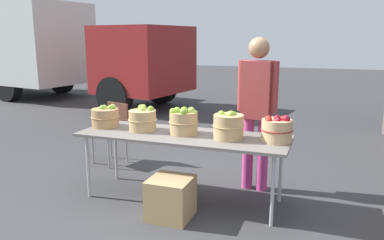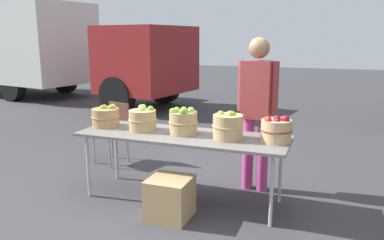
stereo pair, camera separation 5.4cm
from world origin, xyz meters
name	(u,v)px [view 1 (the left image)]	position (x,y,z in m)	size (l,w,h in m)	color
ground_plane	(183,199)	(0.00, 0.00, 0.00)	(40.00, 40.00, 0.00)	#38383A
market_table	(183,138)	(0.00, 0.00, 0.71)	(2.30, 0.76, 0.75)	slate
apple_basket_green_0	(105,117)	(-1.00, 0.05, 0.86)	(0.34, 0.34, 0.27)	#A87F51
apple_basket_green_1	(143,120)	(-0.49, 0.02, 0.87)	(0.33, 0.33, 0.28)	tan
apple_basket_green_2	(183,121)	(0.00, 0.03, 0.89)	(0.32, 0.32, 0.30)	tan
apple_basket_green_3	(228,126)	(0.51, 0.00, 0.89)	(0.33, 0.33, 0.30)	tan
apple_basket_red_0	(277,130)	(1.00, 0.05, 0.88)	(0.33, 0.33, 0.28)	tan
vendor_adult	(257,102)	(0.70, 0.58, 1.05)	(0.47, 0.27, 1.79)	#CC3F8C
box_truck	(45,48)	(-6.44, 5.46, 1.49)	(7.96, 3.49, 2.75)	silver
folding_chair	(113,128)	(-1.43, 0.89, 0.51)	(0.50, 0.50, 0.86)	brown
produce_crate	(171,198)	(0.05, -0.46, 0.21)	(0.41, 0.41, 0.41)	tan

